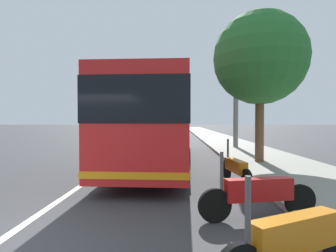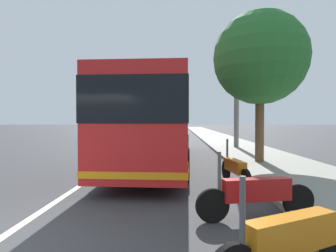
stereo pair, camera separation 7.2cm
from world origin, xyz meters
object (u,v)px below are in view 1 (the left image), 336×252
object	(u,v)px
utility_pole	(236,89)
car_ahead_same_lane	(173,127)
coach_bus	(160,120)
motorcycle_nearest_curb	(295,240)
motorcycle_by_tree	(236,169)
roadside_tree_mid_block	(260,59)
motorcycle_angled	(258,194)
car_far_distant	(148,127)

from	to	relation	value
utility_pole	car_ahead_same_lane	bearing A→B (deg)	8.03
coach_bus	car_ahead_same_lane	world-z (taller)	coach_bus
motorcycle_nearest_curb	utility_pole	distance (m)	14.78
coach_bus	motorcycle_by_tree	world-z (taller)	coach_bus
coach_bus	motorcycle_nearest_curb	world-z (taller)	coach_bus
motorcycle_by_tree	motorcycle_nearest_curb	bearing A→B (deg)	166.79
car_ahead_same_lane	coach_bus	bearing A→B (deg)	177.84
motorcycle_by_tree	roadside_tree_mid_block	size ratio (longest dim) A/B	0.34
motorcycle_by_tree	roadside_tree_mid_block	distance (m)	5.46
motorcycle_nearest_curb	car_ahead_same_lane	xyz separation A→B (m)	(45.53, 2.04, 0.21)
motorcycle_angled	roadside_tree_mid_block	bearing A→B (deg)	-118.74
motorcycle_by_tree	utility_pole	world-z (taller)	utility_pole
motorcycle_nearest_curb	motorcycle_angled	bearing A→B (deg)	-122.65
motorcycle_nearest_curb	roadside_tree_mid_block	distance (m)	9.17
motorcycle_by_tree	car_ahead_same_lane	size ratio (longest dim) A/B	0.46
motorcycle_by_tree	car_far_distant	bearing A→B (deg)	0.50
motorcycle_by_tree	coach_bus	bearing A→B (deg)	19.35
car_far_distant	roadside_tree_mid_block	size ratio (longest dim) A/B	0.73
motorcycle_nearest_curb	utility_pole	world-z (taller)	utility_pole
motorcycle_by_tree	car_ahead_same_lane	xyz separation A→B (m)	(40.95, 2.37, 0.22)
motorcycle_nearest_curb	utility_pole	xyz separation A→B (m)	(14.21, -2.38, 3.29)
roadside_tree_mid_block	motorcycle_angled	bearing A→B (deg)	163.22
coach_bus	car_ahead_same_lane	distance (m)	36.61
motorcycle_by_tree	car_ahead_same_lane	world-z (taller)	car_ahead_same_lane
motorcycle_nearest_curb	car_far_distant	xyz separation A→B (m)	(41.39, 5.95, 0.20)
roadside_tree_mid_block	coach_bus	bearing A→B (deg)	78.23
motorcycle_by_tree	utility_pole	xyz separation A→B (m)	(9.63, -2.06, 3.30)
motorcycle_nearest_curb	car_ahead_same_lane	bearing A→B (deg)	-115.12
roadside_tree_mid_block	utility_pole	xyz separation A→B (m)	(6.12, -0.35, -0.53)
motorcycle_by_tree	utility_pole	distance (m)	10.38
car_far_distant	roadside_tree_mid_block	xyz separation A→B (m)	(-33.30, -7.97, 3.62)
motorcycle_by_tree	car_far_distant	size ratio (longest dim) A/B	0.46
motorcycle_nearest_curb	motorcycle_angled	world-z (taller)	motorcycle_angled
car_far_distant	motorcycle_nearest_curb	bearing A→B (deg)	11.16
utility_pole	motorcycle_by_tree	bearing A→B (deg)	167.95
car_far_distant	roadside_tree_mid_block	bearing A→B (deg)	16.45
motorcycle_angled	car_far_distant	world-z (taller)	car_far_distant
coach_bus	utility_pole	world-z (taller)	utility_pole
coach_bus	car_ahead_same_lane	xyz separation A→B (m)	(36.60, -0.00, -1.14)
coach_bus	motorcycle_nearest_curb	distance (m)	9.27
car_ahead_same_lane	roadside_tree_mid_block	xyz separation A→B (m)	(-37.44, -4.07, 3.60)
motorcycle_nearest_curb	roadside_tree_mid_block	size ratio (longest dim) A/B	0.32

